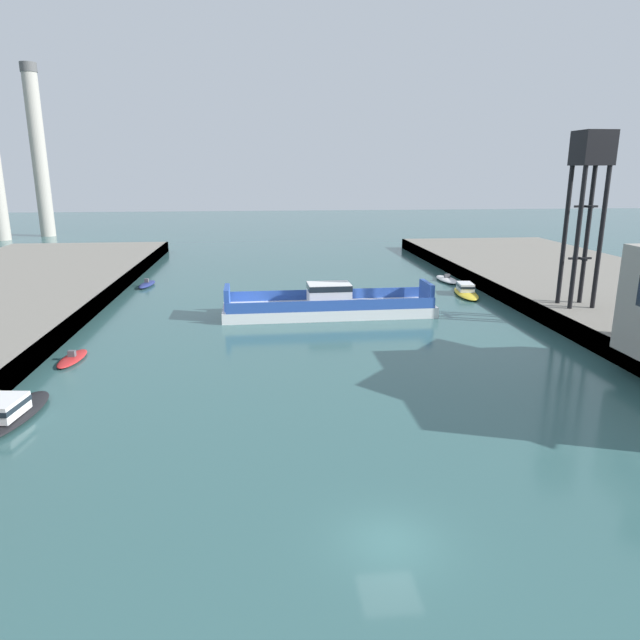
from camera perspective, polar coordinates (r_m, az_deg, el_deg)
The scene contains 9 objects.
ground_plane at distance 25.30m, azimuth 7.11°, elevation -21.31°, with size 400.00×400.00×0.00m, color #335B5B.
chain_ferry at distance 59.95m, azimuth 0.90°, elevation 1.48°, with size 22.30×6.12×3.42m.
moored_boat_near_left at distance 49.97m, azimuth -23.62°, elevation -3.55°, with size 1.94×4.92×0.86m.
moored_boat_mid_left at distance 39.84m, azimuth -28.84°, elevation -8.13°, with size 3.68×8.27×1.59m.
moored_boat_mid_right at distance 80.52m, azimuth 12.63°, elevation 4.01°, with size 2.45×6.19×1.03m.
moored_boat_far_left at distance 78.39m, azimuth -16.99°, elevation 3.45°, with size 2.12×5.17×1.07m.
moored_boat_far_right at distance 72.29m, azimuth 14.43°, elevation 2.89°, with size 3.42×8.18×1.40m.
crane_tower at distance 60.82m, azimuth 25.49°, elevation 13.20°, with size 3.04×3.04×16.67m.
smokestack_distant_a at distance 147.57m, azimuth -26.47°, elevation 15.25°, with size 3.52×3.52×37.55m.
Camera 1 is at (-4.98, -19.86, 14.86)m, focal length 31.86 mm.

